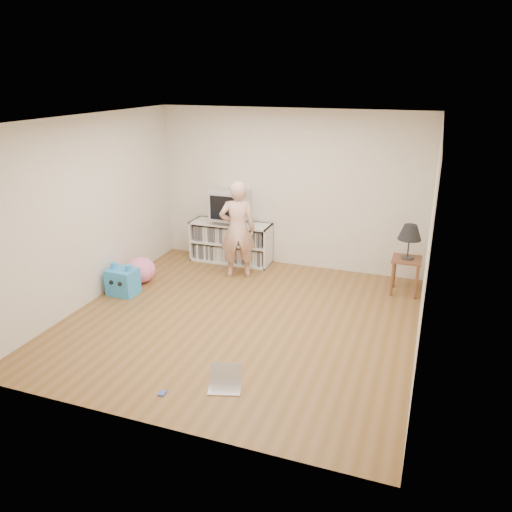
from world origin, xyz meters
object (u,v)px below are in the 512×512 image
object	(u,v)px
dvd_deck	(231,221)
crt_tv	(230,205)
person	(238,230)
laptop	(225,381)
table_lamp	(410,233)
plush_pink	(140,270)
plush_blue	(123,281)
media_unit	(231,242)
side_table	(406,267)

from	to	relation	value
dvd_deck	crt_tv	world-z (taller)	crt_tv
person	laptop	xyz separation A→B (m)	(1.00, -2.89, -0.72)
table_lamp	person	world-z (taller)	person
plush_pink	table_lamp	bearing A→B (deg)	13.77
table_lamp	person	size ratio (longest dim) A/B	0.33
dvd_deck	plush_blue	size ratio (longest dim) A/B	0.94
table_lamp	plush_blue	bearing A→B (deg)	-159.79
dvd_deck	plush_pink	distance (m)	1.75
media_unit	dvd_deck	world-z (taller)	dvd_deck
crt_tv	person	world-z (taller)	person
dvd_deck	plush_blue	world-z (taller)	dvd_deck
crt_tv	plush_blue	size ratio (longest dim) A/B	1.25
dvd_deck	person	xyz separation A→B (m)	(0.36, -0.58, 0.05)
media_unit	plush_pink	size ratio (longest dim) A/B	2.98
media_unit	plush_pink	bearing A→B (deg)	-126.25
side_table	media_unit	bearing A→B (deg)	172.55
dvd_deck	plush_pink	xyz separation A→B (m)	(-0.99, -1.34, -0.54)
person	plush_blue	bearing A→B (deg)	19.05
person	laptop	world-z (taller)	person
side_table	laptop	distance (m)	3.50
dvd_deck	side_table	xyz separation A→B (m)	(2.95, -0.37, -0.32)
table_lamp	person	distance (m)	2.60
crt_tv	plush_pink	distance (m)	1.85
side_table	plush_pink	bearing A→B (deg)	-166.23
crt_tv	laptop	xyz separation A→B (m)	(1.36, -3.47, -0.96)
plush_blue	dvd_deck	bearing A→B (deg)	63.65
plush_blue	plush_pink	xyz separation A→B (m)	(0.00, 0.49, -0.00)
media_unit	plush_pink	world-z (taller)	media_unit
crt_tv	side_table	world-z (taller)	crt_tv
person	side_table	bearing A→B (deg)	161.06
table_lamp	laptop	size ratio (longest dim) A/B	1.29
media_unit	crt_tv	size ratio (longest dim) A/B	2.33
table_lamp	plush_pink	size ratio (longest dim) A/B	1.09
crt_tv	plush_pink	bearing A→B (deg)	-126.64
plush_pink	laptop	bearing A→B (deg)	-42.26
plush_pink	dvd_deck	bearing A→B (deg)	53.43
table_lamp	person	xyz separation A→B (m)	(-2.59, -0.21, -0.16)
table_lamp	laptop	distance (m)	3.59
media_unit	plush_blue	distance (m)	2.09
dvd_deck	plush_blue	xyz separation A→B (m)	(-0.99, -1.82, -0.53)
plush_pink	crt_tv	bearing A→B (deg)	53.36
dvd_deck	side_table	world-z (taller)	dvd_deck
laptop	side_table	bearing A→B (deg)	46.46
side_table	plush_blue	world-z (taller)	side_table
dvd_deck	table_lamp	distance (m)	2.98
side_table	table_lamp	distance (m)	0.53
plush_blue	laptop	bearing A→B (deg)	-32.87
media_unit	person	bearing A→B (deg)	-58.89
person	plush_pink	xyz separation A→B (m)	(-1.35, -0.76, -0.58)
table_lamp	plush_pink	bearing A→B (deg)	-166.23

